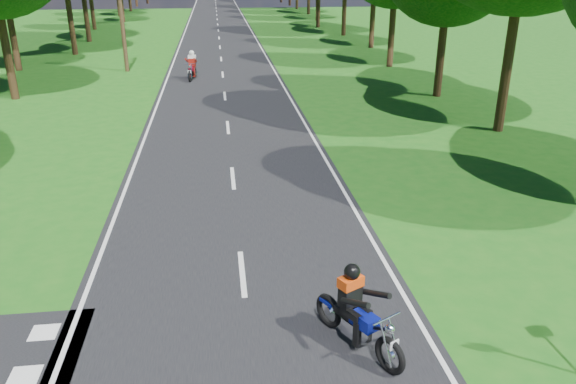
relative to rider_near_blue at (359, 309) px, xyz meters
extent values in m
plane|color=#195914|center=(-1.92, 0.85, -0.83)|extent=(160.00, 160.00, 0.00)
cube|color=black|center=(-1.92, 50.85, -0.82)|extent=(7.00, 140.00, 0.02)
cube|color=silver|center=(-1.92, 2.85, -0.80)|extent=(0.12, 2.00, 0.01)
cube|color=silver|center=(-1.92, 8.85, -0.80)|extent=(0.12, 2.00, 0.01)
cube|color=silver|center=(-1.92, 14.85, -0.80)|extent=(0.12, 2.00, 0.01)
cube|color=silver|center=(-1.92, 20.85, -0.80)|extent=(0.12, 2.00, 0.01)
cube|color=silver|center=(-1.92, 26.85, -0.80)|extent=(0.12, 2.00, 0.01)
cube|color=silver|center=(-1.92, 32.85, -0.80)|extent=(0.12, 2.00, 0.01)
cube|color=silver|center=(-1.92, 38.85, -0.80)|extent=(0.12, 2.00, 0.01)
cube|color=silver|center=(-1.92, 44.85, -0.80)|extent=(0.12, 2.00, 0.01)
cube|color=silver|center=(-1.92, 50.85, -0.80)|extent=(0.12, 2.00, 0.01)
cube|color=silver|center=(-1.92, 56.85, -0.80)|extent=(0.12, 2.00, 0.01)
cube|color=silver|center=(-1.92, 62.85, -0.80)|extent=(0.12, 2.00, 0.01)
cube|color=silver|center=(-1.92, 68.85, -0.80)|extent=(0.12, 2.00, 0.01)
cube|color=silver|center=(-1.92, 74.85, -0.80)|extent=(0.12, 2.00, 0.01)
cube|color=silver|center=(-1.92, 80.85, -0.80)|extent=(0.12, 2.00, 0.01)
cube|color=silver|center=(-1.92, 86.85, -0.80)|extent=(0.12, 2.00, 0.01)
cube|color=silver|center=(-1.92, 92.85, -0.80)|extent=(0.12, 2.00, 0.01)
cube|color=silver|center=(-1.92, 98.85, -0.80)|extent=(0.12, 2.00, 0.01)
cube|color=silver|center=(-5.22, 50.85, -0.80)|extent=(0.10, 140.00, 0.01)
cube|color=silver|center=(1.38, 50.85, -0.80)|extent=(0.10, 140.00, 0.01)
cube|color=silver|center=(-5.72, -0.05, -0.80)|extent=(0.50, 0.50, 0.01)
cube|color=silver|center=(-5.72, 1.15, -0.80)|extent=(0.50, 0.50, 0.01)
cylinder|color=black|center=(-12.49, 21.61, 1.13)|extent=(0.40, 0.40, 3.91)
cylinder|color=black|center=(-14.86, 30.04, 1.07)|extent=(0.40, 0.40, 3.79)
cylinder|color=black|center=(-12.74, 36.45, 1.33)|extent=(0.40, 0.40, 4.32)
cylinder|color=black|center=(-13.18, 43.95, 1.38)|extent=(0.40, 0.40, 4.40)
cylinder|color=black|center=(-14.53, 53.63, 0.78)|extent=(0.40, 0.40, 3.20)
cylinder|color=black|center=(-12.67, 61.01, 0.79)|extent=(0.40, 0.40, 3.22)
cylinder|color=black|center=(-14.21, 68.77, 0.98)|extent=(0.40, 0.40, 3.61)
cylinder|color=black|center=(-13.86, 76.59, 0.51)|extent=(0.40, 0.40, 2.67)
cylinder|color=black|center=(9.15, 13.05, 1.45)|extent=(0.40, 0.40, 4.56)
cylinder|color=black|center=(9.00, 19.54, 0.92)|extent=(0.40, 0.40, 3.49)
cylinder|color=black|center=(9.15, 28.43, 1.02)|extent=(0.40, 0.40, 3.69)
cylinder|color=black|center=(10.25, 37.27, 1.05)|extent=(0.40, 0.40, 3.74)
cylinder|color=black|center=(9.80, 45.57, 1.50)|extent=(0.40, 0.40, 4.64)
cylinder|color=black|center=(8.63, 52.77, 0.63)|extent=(0.40, 0.40, 2.91)
cylinder|color=black|center=(9.85, 60.25, 1.11)|extent=(0.40, 0.40, 3.88)
cylinder|color=#382616|center=(-7.92, 28.85, 3.17)|extent=(0.26, 0.26, 8.00)
camera|label=1|loc=(-2.27, -8.08, 5.64)|focal=35.00mm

